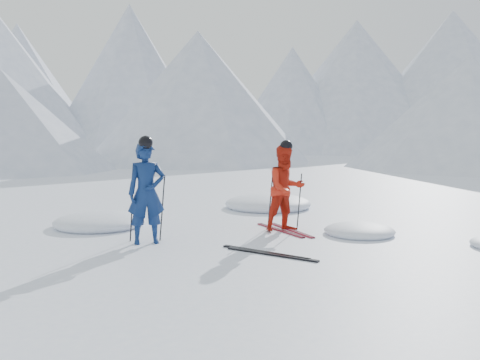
{
  "coord_description": "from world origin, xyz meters",
  "views": [
    {
      "loc": [
        -1.6,
        -9.4,
        2.01
      ],
      "look_at": [
        -1.46,
        0.5,
        1.1
      ],
      "focal_mm": 38.0,
      "sensor_mm": 36.0,
      "label": 1
    }
  ],
  "objects": [
    {
      "name": "pole_blue_left",
      "position": [
        -3.48,
        -0.05,
        0.62
      ],
      "size": [
        0.12,
        0.09,
        1.24
      ],
      "primitive_type": "cylinder",
      "rotation": [
        0.05,
        0.08,
        0.0
      ],
      "color": "black",
      "rests_on": "ground"
    },
    {
      "name": "pole_red_left",
      "position": [
        -0.81,
        1.2,
        0.59
      ],
      "size": [
        0.12,
        0.09,
        1.18
      ],
      "primitive_type": "cylinder",
      "rotation": [
        0.06,
        0.08,
        0.0
      ],
      "color": "black",
      "rests_on": "ground"
    },
    {
      "name": "ski_loose_a",
      "position": [
        -1.07,
        -1.01,
        0.01
      ],
      "size": [
        1.42,
        1.08,
        0.03
      ],
      "primitive_type": "cube",
      "rotation": [
        0.0,
        0.0,
        0.94
      ],
      "color": "black",
      "rests_on": "ground"
    },
    {
      "name": "ground",
      "position": [
        0.0,
        0.0,
        0.0
      ],
      "size": [
        160.0,
        160.0,
        0.0
      ],
      "primitive_type": "plane",
      "color": "white",
      "rests_on": "ground"
    },
    {
      "name": "pole_blue_right",
      "position": [
        -2.93,
        0.05,
        0.62
      ],
      "size": [
        0.12,
        0.07,
        1.24
      ],
      "primitive_type": "cylinder",
      "rotation": [
        -0.04,
        0.08,
        0.0
      ],
      "color": "black",
      "rests_on": "ground"
    },
    {
      "name": "ski_loose_b",
      "position": [
        -0.97,
        -1.16,
        0.01
      ],
      "size": [
        1.46,
        1.03,
        0.03
      ],
      "primitive_type": "cube",
      "rotation": [
        0.0,
        0.0,
        0.97
      ],
      "color": "black",
      "rests_on": "ground"
    },
    {
      "name": "skier_red",
      "position": [
        -0.51,
        0.95,
        0.88
      ],
      "size": [
        1.06,
        0.97,
        1.77
      ],
      "primitive_type": "imported",
      "rotation": [
        0.0,
        0.0,
        0.44
      ],
      "color": "red",
      "rests_on": "ground"
    },
    {
      "name": "snow_lumps",
      "position": [
        -1.44,
        2.66,
        0.0
      ],
      "size": [
        9.24,
        6.59,
        0.51
      ],
      "color": "white",
      "rests_on": "ground"
    },
    {
      "name": "ski_worn_left",
      "position": [
        -0.63,
        0.95,
        0.01
      ],
      "size": [
        0.85,
        1.56,
        0.03
      ],
      "primitive_type": "cube",
      "rotation": [
        0.0,
        0.0,
        0.47
      ],
      "color": "black",
      "rests_on": "ground"
    },
    {
      "name": "pole_red_right",
      "position": [
        -0.21,
        1.1,
        0.59
      ],
      "size": [
        0.12,
        0.08,
        1.18
      ],
      "primitive_type": "cylinder",
      "rotation": [
        -0.05,
        0.08,
        0.0
      ],
      "color": "black",
      "rests_on": "ground"
    },
    {
      "name": "mountain_range",
      "position": [
        5.71,
        35.31,
        6.72
      ],
      "size": [
        106.15,
        62.94,
        15.53
      ],
      "color": "#B2BCD1",
      "rests_on": "ground"
    },
    {
      "name": "ski_worn_right",
      "position": [
        -0.39,
        0.95,
        0.01
      ],
      "size": [
        0.75,
        1.6,
        0.03
      ],
      "primitive_type": "cube",
      "rotation": [
        0.0,
        0.0,
        0.4
      ],
      "color": "black",
      "rests_on": "ground"
    },
    {
      "name": "skier_blue",
      "position": [
        -3.18,
        -0.2,
        0.93
      ],
      "size": [
        0.78,
        0.62,
        1.86
      ],
      "primitive_type": "imported",
      "rotation": [
        0.0,
        0.0,
        0.29
      ],
      "color": "navy",
      "rests_on": "ground"
    }
  ]
}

